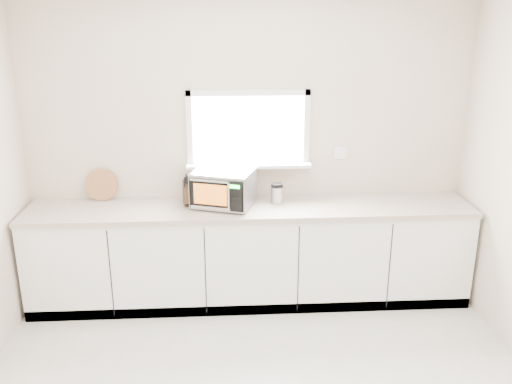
{
  "coord_description": "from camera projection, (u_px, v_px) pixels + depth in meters",
  "views": [
    {
      "loc": [
        -0.22,
        -2.8,
        2.53
      ],
      "look_at": [
        0.04,
        1.55,
        1.1
      ],
      "focal_mm": 38.0,
      "sensor_mm": 36.0,
      "label": 1
    }
  ],
  "objects": [
    {
      "name": "coffee_grinder",
      "position": [
        277.0,
        193.0,
        4.81
      ],
      "size": [
        0.12,
        0.12,
        0.19
      ],
      "rotation": [
        0.0,
        0.0,
        -0.14
      ],
      "color": "#ACAEB4",
      "rests_on": "countertop"
    },
    {
      "name": "microwave",
      "position": [
        223.0,
        188.0,
        4.72
      ],
      "size": [
        0.6,
        0.53,
        0.32
      ],
      "rotation": [
        0.0,
        0.0,
        -0.33
      ],
      "color": "black",
      "rests_on": "countertop"
    },
    {
      "name": "knife_block",
      "position": [
        189.0,
        191.0,
        4.77
      ],
      "size": [
        0.1,
        0.21,
        0.3
      ],
      "rotation": [
        0.0,
        0.0,
        0.0
      ],
      "color": "#442D18",
      "rests_on": "countertop"
    },
    {
      "name": "back_wall",
      "position": [
        248.0,
        149.0,
        4.92
      ],
      "size": [
        4.0,
        0.17,
        2.7
      ],
      "color": "beige",
      "rests_on": "ground"
    },
    {
      "name": "cutting_board",
      "position": [
        101.0,
        185.0,
        4.88
      ],
      "size": [
        0.29,
        0.07,
        0.29
      ],
      "primitive_type": "cylinder",
      "rotation": [
        1.4,
        0.0,
        0.0
      ],
      "color": "#B07E44",
      "rests_on": "countertop"
    },
    {
      "name": "countertop",
      "position": [
        250.0,
        208.0,
        4.78
      ],
      "size": [
        3.92,
        0.64,
        0.04
      ],
      "primitive_type": "cube",
      "color": "#BDAB9B",
      "rests_on": "cabinets"
    },
    {
      "name": "cabinets",
      "position": [
        250.0,
        255.0,
        4.93
      ],
      "size": [
        3.92,
        0.6,
        0.88
      ],
      "primitive_type": "cube",
      "color": "white",
      "rests_on": "ground"
    }
  ]
}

